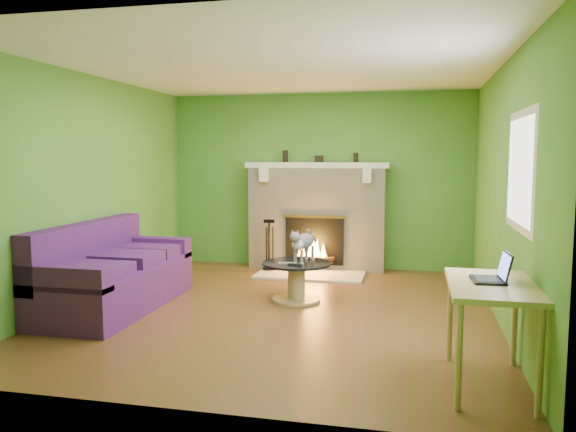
% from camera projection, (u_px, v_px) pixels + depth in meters
% --- Properties ---
extents(floor, '(5.00, 5.00, 0.00)m').
position_uv_depth(floor, '(280.00, 310.00, 6.12)').
color(floor, brown).
rests_on(floor, ground).
extents(ceiling, '(5.00, 5.00, 0.00)m').
position_uv_depth(ceiling, '(280.00, 67.00, 5.84)').
color(ceiling, white).
rests_on(ceiling, wall_back).
extents(wall_back, '(5.00, 0.00, 5.00)m').
position_uv_depth(wall_back, '(319.00, 181.00, 8.41)').
color(wall_back, '#43812A').
rests_on(wall_back, floor).
extents(wall_front, '(5.00, 0.00, 5.00)m').
position_uv_depth(wall_front, '(189.00, 215.00, 3.56)').
color(wall_front, '#43812A').
rests_on(wall_front, floor).
extents(wall_left, '(0.00, 5.00, 5.00)m').
position_uv_depth(wall_left, '(91.00, 188.00, 6.47)').
color(wall_left, '#43812A').
rests_on(wall_left, floor).
extents(wall_right, '(0.00, 5.00, 5.00)m').
position_uv_depth(wall_right, '(503.00, 194.00, 5.49)').
color(wall_right, '#43812A').
rests_on(wall_right, floor).
extents(window_frame, '(0.00, 1.20, 1.20)m').
position_uv_depth(window_frame, '(520.00, 171.00, 4.60)').
color(window_frame, silver).
rests_on(window_frame, wall_right).
extents(window_pane, '(0.00, 1.06, 1.06)m').
position_uv_depth(window_pane, '(519.00, 171.00, 4.60)').
color(window_pane, white).
rests_on(window_pane, wall_right).
extents(fireplace, '(2.10, 0.46, 1.58)m').
position_uv_depth(fireplace, '(317.00, 217.00, 8.28)').
color(fireplace, '#BEB59E').
rests_on(fireplace, floor).
extents(hearth, '(1.50, 0.75, 0.03)m').
position_uv_depth(hearth, '(310.00, 275.00, 7.87)').
color(hearth, beige).
rests_on(hearth, floor).
extents(mantel, '(2.10, 0.28, 0.08)m').
position_uv_depth(mantel, '(317.00, 165.00, 8.18)').
color(mantel, silver).
rests_on(mantel, fireplace).
extents(sofa, '(0.95, 2.10, 0.94)m').
position_uv_depth(sofa, '(111.00, 275.00, 6.19)').
color(sofa, '#45175A').
rests_on(sofa, floor).
extents(coffee_table, '(0.80, 0.80, 0.45)m').
position_uv_depth(coffee_table, '(296.00, 279.00, 6.49)').
color(coffee_table, tan).
rests_on(coffee_table, floor).
extents(desk, '(0.60, 1.03, 0.77)m').
position_uv_depth(desk, '(491.00, 296.00, 4.03)').
color(desk, tan).
rests_on(desk, floor).
extents(cat, '(0.37, 0.67, 0.39)m').
position_uv_depth(cat, '(304.00, 245.00, 6.48)').
color(cat, slate).
rests_on(cat, coffee_table).
extents(remote_silver, '(0.17, 0.06, 0.02)m').
position_uv_depth(remote_silver, '(286.00, 263.00, 6.38)').
color(remote_silver, '#969699').
rests_on(remote_silver, coffee_table).
extents(remote_black, '(0.16, 0.06, 0.02)m').
position_uv_depth(remote_black, '(295.00, 265.00, 6.29)').
color(remote_black, black).
rests_on(remote_black, coffee_table).
extents(laptop, '(0.27, 0.31, 0.22)m').
position_uv_depth(laptop, '(488.00, 266.00, 4.07)').
color(laptop, black).
rests_on(laptop, desk).
extents(fire_tools, '(0.20, 0.20, 0.74)m').
position_uv_depth(fire_tools, '(269.00, 244.00, 8.11)').
color(fire_tools, black).
rests_on(fire_tools, hearth).
extents(mantel_vase_left, '(0.08, 0.08, 0.18)m').
position_uv_depth(mantel_vase_left, '(285.00, 156.00, 8.30)').
color(mantel_vase_left, black).
rests_on(mantel_vase_left, mantel).
extents(mantel_vase_right, '(0.07, 0.07, 0.14)m').
position_uv_depth(mantel_vase_right, '(356.00, 158.00, 8.08)').
color(mantel_vase_right, black).
rests_on(mantel_vase_right, mantel).
extents(mantel_box, '(0.12, 0.08, 0.10)m').
position_uv_depth(mantel_box, '(319.00, 159.00, 8.20)').
color(mantel_box, black).
rests_on(mantel_box, mantel).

